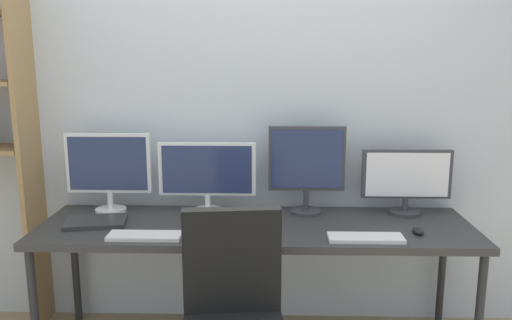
{
  "coord_description": "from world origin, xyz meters",
  "views": [
    {
      "loc": [
        0.07,
        -2.14,
        1.66
      ],
      "look_at": [
        0.0,
        0.65,
        1.09
      ],
      "focal_mm": 36.69,
      "sensor_mm": 36.0,
      "label": 1
    }
  ],
  "objects": [
    {
      "name": "computer_mouse",
      "position": [
        0.85,
        0.47,
        0.76
      ],
      "size": [
        0.06,
        0.1,
        0.03
      ],
      "primitive_type": "ellipsoid",
      "color": "black",
      "rests_on": "desk"
    },
    {
      "name": "monitor_far_right",
      "position": [
        0.87,
        0.81,
        0.95
      ],
      "size": [
        0.51,
        0.18,
        0.38
      ],
      "color": "#38383D",
      "rests_on": "desk"
    },
    {
      "name": "laptop_closed",
      "position": [
        -0.88,
        0.58,
        0.75
      ],
      "size": [
        0.35,
        0.27,
        0.02
      ],
      "primitive_type": "cube",
      "rotation": [
        0.0,
        0.0,
        0.16
      ],
      "color": "#2D2D2D",
      "rests_on": "desk"
    },
    {
      "name": "monitor_center_right",
      "position": [
        0.29,
        0.81,
        1.03
      ],
      "size": [
        0.44,
        0.18,
        0.51
      ],
      "color": "#38383D",
      "rests_on": "desk"
    },
    {
      "name": "keyboard_right",
      "position": [
        0.56,
        0.37,
        0.75
      ],
      "size": [
        0.38,
        0.13,
        0.02
      ],
      "primitive_type": "cube",
      "color": "silver",
      "rests_on": "desk"
    },
    {
      "name": "keyboard_left",
      "position": [
        -0.56,
        0.37,
        0.75
      ],
      "size": [
        0.37,
        0.13,
        0.02
      ],
      "primitive_type": "cube",
      "color": "silver",
      "rests_on": "desk"
    },
    {
      "name": "monitor_far_left",
      "position": [
        -0.87,
        0.81,
        1.0
      ],
      "size": [
        0.49,
        0.18,
        0.47
      ],
      "color": "silver",
      "rests_on": "desk"
    },
    {
      "name": "desk",
      "position": [
        0.0,
        0.6,
        0.69
      ],
      "size": [
        2.37,
        0.68,
        0.74
      ],
      "color": "#333333",
      "rests_on": "ground_plane"
    },
    {
      "name": "monitor_center_left",
      "position": [
        -0.29,
        0.81,
        0.98
      ],
      "size": [
        0.56,
        0.18,
        0.42
      ],
      "color": "silver",
      "rests_on": "desk"
    },
    {
      "name": "wall_back",
      "position": [
        0.0,
        1.02,
        1.3
      ],
      "size": [
        4.77,
        0.1,
        2.6
      ],
      "color": "silver",
      "rests_on": "ground_plane"
    }
  ]
}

